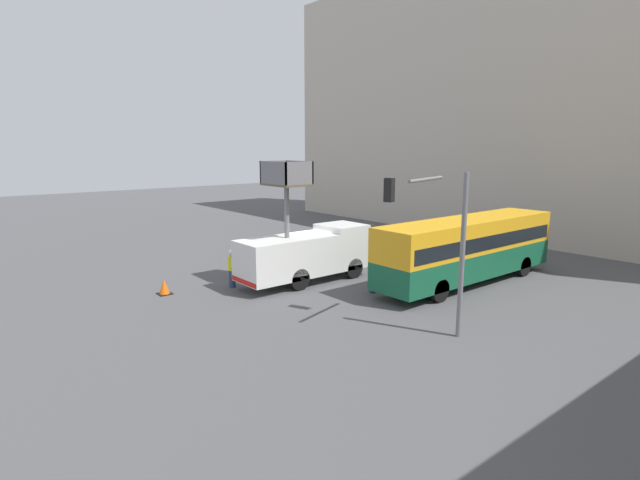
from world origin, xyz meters
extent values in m
plane|color=#4C4C4F|center=(0.00, 0.00, 0.00)|extent=(120.00, 120.00, 0.00)
cube|color=#BCB2A3|center=(0.00, 21.76, 10.29)|extent=(44.00, 10.00, 20.58)
cube|color=silver|center=(0.75, 1.69, 1.60)|extent=(2.21, 2.12, 2.24)
cube|color=silver|center=(0.75, -1.84, 1.44)|extent=(2.21, 4.95, 1.94)
cube|color=red|center=(0.75, -4.27, 0.63)|extent=(2.16, 0.10, 0.24)
cylinder|color=black|center=(-0.21, 1.69, 0.53)|extent=(0.30, 1.06, 1.06)
cylinder|color=black|center=(1.70, 1.69, 0.53)|extent=(0.30, 1.06, 1.06)
cylinder|color=black|center=(-0.21, -1.84, 0.53)|extent=(0.30, 1.06, 1.06)
cylinder|color=black|center=(1.70, -1.84, 0.53)|extent=(0.30, 1.06, 1.06)
cylinder|color=slate|center=(0.75, -1.84, 3.67)|extent=(0.24, 0.24, 2.52)
cube|color=brown|center=(0.75, -1.84, 4.98)|extent=(2.15, 1.59, 0.10)
cube|color=slate|center=(-0.29, -1.84, 5.56)|extent=(0.08, 1.59, 1.05)
cube|color=slate|center=(1.78, -1.84, 5.56)|extent=(0.08, 1.59, 1.05)
cube|color=slate|center=(0.75, -1.09, 5.56)|extent=(2.15, 0.08, 1.05)
cube|color=slate|center=(0.75, -2.60, 5.56)|extent=(2.15, 0.08, 1.05)
cube|color=#145638|center=(6.03, 5.38, 1.08)|extent=(2.43, 11.48, 1.27)
cube|color=orange|center=(6.03, 5.38, 2.49)|extent=(2.43, 11.48, 1.55)
cube|color=black|center=(6.03, 5.38, 2.26)|extent=(2.45, 11.02, 0.68)
cylinder|color=black|center=(4.96, 8.94, 0.53)|extent=(0.30, 1.06, 1.06)
cylinder|color=black|center=(7.10, 8.94, 0.53)|extent=(0.30, 1.06, 1.06)
cylinder|color=black|center=(4.96, 1.82, 0.53)|extent=(0.30, 1.06, 1.06)
cylinder|color=black|center=(7.10, 1.82, 0.53)|extent=(0.30, 1.06, 1.06)
cylinder|color=slate|center=(10.07, -0.96, 2.95)|extent=(0.18, 0.18, 5.90)
cylinder|color=slate|center=(8.68, -1.37, 5.60)|extent=(0.94, 2.82, 0.13)
cube|color=black|center=(7.29, -1.78, 5.15)|extent=(0.40, 0.40, 0.90)
sphere|color=red|center=(7.29, -1.78, 5.40)|extent=(0.20, 0.20, 0.20)
cylinder|color=navy|center=(-0.77, -4.07, 0.42)|extent=(0.32, 0.32, 0.85)
cylinder|color=yellow|center=(-0.77, -4.07, 1.18)|extent=(0.38, 0.38, 0.67)
sphere|color=tan|center=(-0.77, -4.07, 1.63)|extent=(0.23, 0.23, 0.23)
sphere|color=white|center=(-0.77, -4.07, 1.73)|extent=(0.24, 0.24, 0.24)
cylinder|color=navy|center=(4.18, 0.58, 0.43)|extent=(0.32, 0.32, 0.85)
cylinder|color=yellow|center=(4.18, 0.58, 1.19)|extent=(0.38, 0.38, 0.67)
sphere|color=tan|center=(4.18, 0.58, 1.64)|extent=(0.23, 0.23, 0.23)
sphere|color=white|center=(4.18, 0.58, 1.75)|extent=(0.24, 0.24, 0.24)
cube|color=black|center=(-1.74, -7.10, 0.01)|extent=(0.63, 0.63, 0.03)
cone|color=#F25B0F|center=(-1.74, -7.10, 0.36)|extent=(0.50, 0.50, 0.72)
camera|label=1|loc=(20.14, -15.64, 6.77)|focal=28.00mm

